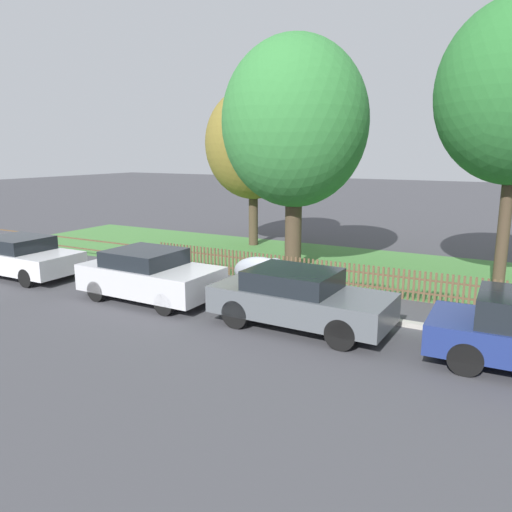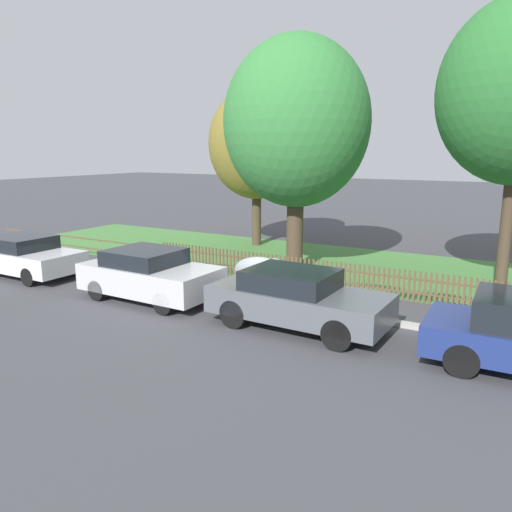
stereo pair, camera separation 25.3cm
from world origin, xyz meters
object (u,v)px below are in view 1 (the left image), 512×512
Objects in this scene: covered_motorcycle at (263,273)px; tree_behind_motorcycle at (295,123)px; parked_car_black_saloon at (150,275)px; parked_car_silver_hatchback at (22,257)px; parked_car_navy_estate at (299,298)px; tree_nearest_kerb at (253,144)px.

covered_motorcycle is 5.36m from tree_behind_motorcycle.
tree_behind_motorcycle is (1.95, 5.09, 4.18)m from parked_car_black_saloon.
tree_behind_motorcycle is at bearing 96.07° from covered_motorcycle.
parked_car_silver_hatchback is 0.51× the size of tree_behind_motorcycle.
tree_nearest_kerb reaches higher than parked_car_navy_estate.
parked_car_silver_hatchback is 9.84m from tree_behind_motorcycle.
parked_car_navy_estate is 0.63× the size of tree_nearest_kerb.
parked_car_navy_estate is 2.29× the size of covered_motorcycle.
tree_behind_motorcycle reaches higher than parked_car_black_saloon.
parked_car_black_saloon is 3.12m from covered_motorcycle.
parked_car_black_saloon reaches higher than parked_car_navy_estate.
tree_nearest_kerb is 4.82m from tree_behind_motorcycle.
covered_motorcycle is at bearing 37.38° from parked_car_black_saloon.
parked_car_silver_hatchback is 1.01× the size of parked_car_black_saloon.
covered_motorcycle is 8.52m from tree_nearest_kerb.
tree_behind_motorcycle is (3.42, -3.35, 0.60)m from tree_nearest_kerb.
parked_car_navy_estate is 0.54× the size of tree_behind_motorcycle.
parked_car_navy_estate is 10.97m from tree_nearest_kerb.
parked_car_black_saloon is 0.58× the size of tree_nearest_kerb.
tree_nearest_kerb is (-1.46, 8.45, 3.58)m from parked_car_black_saloon.
parked_car_navy_estate is (4.47, -0.06, 0.00)m from parked_car_black_saloon.
parked_car_silver_hatchback is at bearing -178.72° from parked_car_black_saloon.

